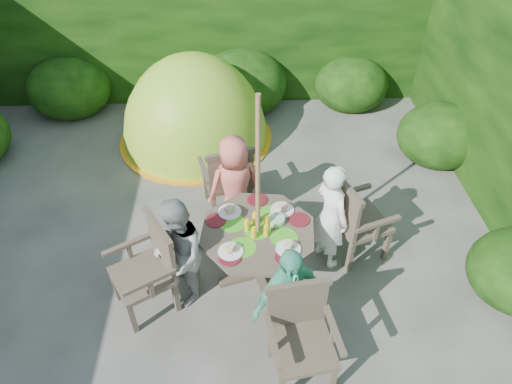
{
  "coord_description": "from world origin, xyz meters",
  "views": [
    {
      "loc": [
        0.54,
        -3.44,
        3.93
      ],
      "look_at": [
        0.69,
        0.12,
        0.85
      ],
      "focal_mm": 32.0,
      "sensor_mm": 36.0,
      "label": 1
    }
  ],
  "objects_px": {
    "patio_table": "(258,238)",
    "dome_tent": "(197,139)",
    "garden_chair_front": "(300,334)",
    "child_front": "(287,299)",
    "parasol_pole": "(258,200)",
    "child_right": "(331,216)",
    "garden_chair_left": "(149,267)",
    "child_left": "(179,254)",
    "garden_chair_right": "(354,218)",
    "child_back": "(235,186)",
    "garden_chair_back": "(228,178)"
  },
  "relations": [
    {
      "from": "patio_table",
      "to": "dome_tent",
      "type": "xyz_separation_m",
      "value": [
        -0.82,
        2.66,
        -0.59
      ]
    },
    {
      "from": "garden_chair_front",
      "to": "child_front",
      "type": "relative_size",
      "value": 0.78
    },
    {
      "from": "patio_table",
      "to": "parasol_pole",
      "type": "relative_size",
      "value": 0.67
    },
    {
      "from": "child_right",
      "to": "child_front",
      "type": "relative_size",
      "value": 1.06
    },
    {
      "from": "garden_chair_left",
      "to": "garden_chair_front",
      "type": "distance_m",
      "value": 1.57
    },
    {
      "from": "parasol_pole",
      "to": "child_right",
      "type": "height_order",
      "value": "parasol_pole"
    },
    {
      "from": "garden_chair_front",
      "to": "dome_tent",
      "type": "relative_size",
      "value": 0.36
    },
    {
      "from": "garden_chair_left",
      "to": "garden_chair_front",
      "type": "relative_size",
      "value": 1.03
    },
    {
      "from": "parasol_pole",
      "to": "dome_tent",
      "type": "bearing_deg",
      "value": 106.99
    },
    {
      "from": "patio_table",
      "to": "child_left",
      "type": "xyz_separation_m",
      "value": [
        -0.77,
        -0.22,
        0.04
      ]
    },
    {
      "from": "dome_tent",
      "to": "parasol_pole",
      "type": "bearing_deg",
      "value": -74.16
    },
    {
      "from": "parasol_pole",
      "to": "garden_chair_right",
      "type": "height_order",
      "value": "parasol_pole"
    },
    {
      "from": "parasol_pole",
      "to": "garden_chair_right",
      "type": "distance_m",
      "value": 1.23
    },
    {
      "from": "patio_table",
      "to": "garden_chair_front",
      "type": "height_order",
      "value": "garden_chair_front"
    },
    {
      "from": "child_right",
      "to": "child_back",
      "type": "distance_m",
      "value": 1.13
    },
    {
      "from": "child_left",
      "to": "garden_chair_left",
      "type": "bearing_deg",
      "value": -87.81
    },
    {
      "from": "garden_chair_front",
      "to": "child_right",
      "type": "distance_m",
      "value": 1.36
    },
    {
      "from": "patio_table",
      "to": "parasol_pole",
      "type": "distance_m",
      "value": 0.51
    },
    {
      "from": "patio_table",
      "to": "garden_chair_right",
      "type": "height_order",
      "value": "garden_chair_right"
    },
    {
      "from": "parasol_pole",
      "to": "child_right",
      "type": "bearing_deg",
      "value": 15.99
    },
    {
      "from": "child_right",
      "to": "dome_tent",
      "type": "height_order",
      "value": "dome_tent"
    },
    {
      "from": "garden_chair_front",
      "to": "child_left",
      "type": "height_order",
      "value": "child_left"
    },
    {
      "from": "garden_chair_front",
      "to": "child_back",
      "type": "height_order",
      "value": "child_back"
    },
    {
      "from": "child_front",
      "to": "garden_chair_back",
      "type": "bearing_deg",
      "value": 74.03
    },
    {
      "from": "parasol_pole",
      "to": "garden_chair_back",
      "type": "xyz_separation_m",
      "value": [
        -0.3,
        1.05,
        -0.59
      ]
    },
    {
      "from": "garden_chair_left",
      "to": "child_back",
      "type": "xyz_separation_m",
      "value": [
        0.84,
        1.05,
        0.11
      ]
    },
    {
      "from": "garden_chair_left",
      "to": "garden_chair_back",
      "type": "height_order",
      "value": "garden_chair_left"
    },
    {
      "from": "parasol_pole",
      "to": "child_left",
      "type": "relative_size",
      "value": 1.75
    },
    {
      "from": "dome_tent",
      "to": "garden_chair_back",
      "type": "bearing_deg",
      "value": -73.56
    },
    {
      "from": "garden_chair_right",
      "to": "child_left",
      "type": "distance_m",
      "value": 1.89
    },
    {
      "from": "dome_tent",
      "to": "child_front",
      "type": "bearing_deg",
      "value": -74.39
    },
    {
      "from": "child_back",
      "to": "dome_tent",
      "type": "bearing_deg",
      "value": -90.3
    },
    {
      "from": "dome_tent",
      "to": "garden_chair_right",
      "type": "bearing_deg",
      "value": -52.95
    },
    {
      "from": "garden_chair_right",
      "to": "child_front",
      "type": "xyz_separation_m",
      "value": [
        -0.83,
        -1.06,
        0.07
      ]
    },
    {
      "from": "patio_table",
      "to": "garden_chair_right",
      "type": "distance_m",
      "value": 1.09
    },
    {
      "from": "child_front",
      "to": "child_right",
      "type": "bearing_deg",
      "value": 28.99
    },
    {
      "from": "patio_table",
      "to": "parasol_pole",
      "type": "xyz_separation_m",
      "value": [
        -0.0,
        -0.0,
        0.51
      ]
    },
    {
      "from": "garden_chair_right",
      "to": "garden_chair_back",
      "type": "distance_m",
      "value": 1.55
    },
    {
      "from": "child_left",
      "to": "dome_tent",
      "type": "height_order",
      "value": "dome_tent"
    },
    {
      "from": "garden_chair_left",
      "to": "child_right",
      "type": "height_order",
      "value": "child_right"
    },
    {
      "from": "parasol_pole",
      "to": "child_left",
      "type": "xyz_separation_m",
      "value": [
        -0.77,
        -0.22,
        -0.47
      ]
    },
    {
      "from": "patio_table",
      "to": "child_back",
      "type": "relative_size",
      "value": 1.17
    },
    {
      "from": "child_right",
      "to": "dome_tent",
      "type": "relative_size",
      "value": 0.49
    },
    {
      "from": "garden_chair_right",
      "to": "garden_chair_back",
      "type": "height_order",
      "value": "garden_chair_right"
    },
    {
      "from": "garden_chair_right",
      "to": "garden_chair_front",
      "type": "bearing_deg",
      "value": 131.53
    },
    {
      "from": "garden_chair_back",
      "to": "dome_tent",
      "type": "distance_m",
      "value": 1.77
    },
    {
      "from": "garden_chair_right",
      "to": "garden_chair_front",
      "type": "xyz_separation_m",
      "value": [
        -0.74,
        -1.35,
        -0.03
      ]
    },
    {
      "from": "dome_tent",
      "to": "garden_chair_left",
      "type": "bearing_deg",
      "value": -95.92
    },
    {
      "from": "child_right",
      "to": "child_left",
      "type": "xyz_separation_m",
      "value": [
        -1.54,
        -0.44,
        -0.02
      ]
    },
    {
      "from": "child_right",
      "to": "garden_chair_right",
      "type": "bearing_deg",
      "value": -103.97
    }
  ]
}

